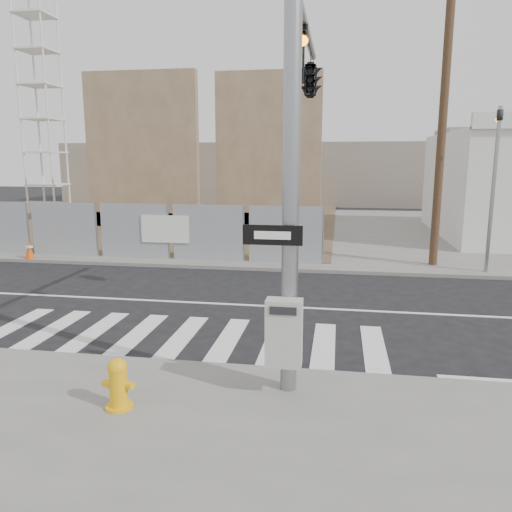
% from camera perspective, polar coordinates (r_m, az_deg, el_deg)
% --- Properties ---
extents(ground, '(100.00, 100.00, 0.00)m').
position_cam_1_polar(ground, '(13.19, -5.08, -5.44)').
color(ground, black).
rests_on(ground, ground).
extents(sidewalk_far, '(50.00, 20.00, 0.12)m').
position_cam_1_polar(sidewalk_far, '(26.68, 2.43, 3.14)').
color(sidewalk_far, slate).
rests_on(sidewalk_far, ground).
extents(signal_pole, '(0.96, 5.87, 7.00)m').
position_cam_1_polar(signal_pole, '(10.27, 5.63, 16.85)').
color(signal_pole, gray).
rests_on(signal_pole, sidewalk_near).
extents(far_signal_pole, '(0.16, 0.20, 5.60)m').
position_cam_1_polar(far_signal_pole, '(17.50, 25.66, 9.16)').
color(far_signal_pole, gray).
rests_on(far_signal_pole, sidewalk_far).
extents(concrete_wall_left, '(6.00, 1.30, 8.00)m').
position_cam_1_polar(concrete_wall_left, '(27.30, -12.73, 10.05)').
color(concrete_wall_left, brown).
rests_on(concrete_wall_left, sidewalk_far).
extents(concrete_wall_right, '(5.50, 1.30, 8.00)m').
position_cam_1_polar(concrete_wall_right, '(26.58, 1.43, 10.30)').
color(concrete_wall_right, brown).
rests_on(concrete_wall_right, sidewalk_far).
extents(crane_tower, '(2.60, 2.60, 18.15)m').
position_cam_1_polar(crane_tower, '(34.84, -23.56, 18.93)').
color(crane_tower, slate).
rests_on(crane_tower, sidewalk_far).
extents(utility_pole_right, '(1.60, 0.28, 10.00)m').
position_cam_1_polar(utility_pole_right, '(18.09, 20.61, 15.04)').
color(utility_pole_right, '#503625').
rests_on(utility_pole_right, sidewalk_far).
extents(fire_hydrant, '(0.52, 0.52, 0.77)m').
position_cam_1_polar(fire_hydrant, '(7.80, -15.47, -13.87)').
color(fire_hydrant, '#F0AA0D').
rests_on(fire_hydrant, sidewalk_near).
extents(traffic_cone_c, '(0.43, 0.43, 0.66)m').
position_cam_1_polar(traffic_cone_c, '(20.18, -24.49, 0.67)').
color(traffic_cone_c, '#E14C0B').
rests_on(traffic_cone_c, sidewalk_far).
extents(traffic_cone_d, '(0.42, 0.42, 0.71)m').
position_cam_1_polar(traffic_cone_d, '(18.88, -10.59, 0.91)').
color(traffic_cone_d, '#D8660B').
rests_on(traffic_cone_d, sidewalk_far).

